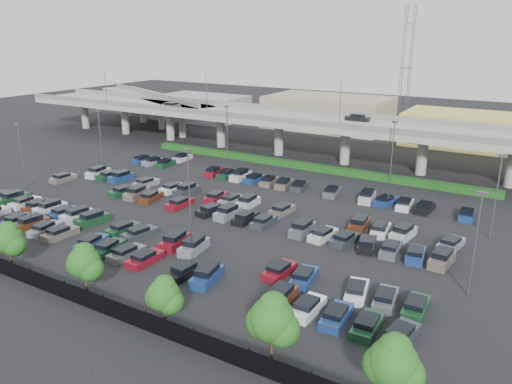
% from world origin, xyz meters
% --- Properties ---
extents(ground, '(280.00, 280.00, 0.00)m').
position_xyz_m(ground, '(0.00, 0.00, 0.00)').
color(ground, black).
extents(overpass, '(150.00, 13.00, 15.80)m').
position_xyz_m(overpass, '(-0.22, 31.99, 6.97)').
color(overpass, gray).
rests_on(overpass, ground).
extents(on_ramp, '(50.93, 30.13, 8.80)m').
position_xyz_m(on_ramp, '(-52.10, 43.05, 6.86)').
color(on_ramp, gray).
rests_on(on_ramp, ground).
extents(hedge, '(66.00, 1.60, 1.10)m').
position_xyz_m(hedge, '(0.00, 25.00, 0.55)').
color(hedge, '#133810').
rests_on(hedge, ground).
extents(fence, '(70.00, 0.10, 2.00)m').
position_xyz_m(fence, '(-0.05, -28.00, 0.90)').
color(fence, black).
rests_on(fence, ground).
extents(tree_row, '(65.07, 3.66, 5.94)m').
position_xyz_m(tree_row, '(0.70, -26.53, 3.52)').
color(tree_row, '#332316').
rests_on(tree_row, ground).
extents(parked_cars, '(63.11, 41.60, 1.67)m').
position_xyz_m(parked_cars, '(-0.31, -4.16, 0.60)').
color(parked_cars, '#153D21').
rests_on(parked_cars, ground).
extents(light_poles, '(66.90, 48.38, 10.30)m').
position_xyz_m(light_poles, '(-4.13, 2.00, 6.24)').
color(light_poles, '#4E4D52').
rests_on(light_poles, ground).
extents(distant_buildings, '(138.00, 24.00, 9.00)m').
position_xyz_m(distant_buildings, '(12.38, 61.81, 3.74)').
color(distant_buildings, gray).
rests_on(distant_buildings, ground).
extents(comm_tower, '(2.40, 2.40, 30.00)m').
position_xyz_m(comm_tower, '(4.00, 74.00, 15.61)').
color(comm_tower, '#4E4D52').
rests_on(comm_tower, ground).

